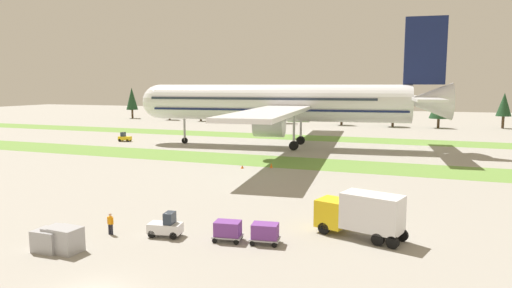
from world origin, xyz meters
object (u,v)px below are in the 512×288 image
object	(u,v)px
uld_container_1	(60,239)
uld_container_2	(66,240)
cargo_dolly_lead	(228,229)
ground_crew_marshaller	(110,223)
cargo_dolly_second	(265,232)
baggage_tug	(166,226)
taxiway_marker_0	(242,167)
pushback_tractor	(125,138)
catering_truck	(361,213)
taxiway_marker_1	(271,166)
airliner	(285,103)
uld_container_0	(49,240)

from	to	relation	value
uld_container_1	uld_container_2	distance (m)	0.67
cargo_dolly_lead	uld_container_1	size ratio (longest dim) A/B	1.20
ground_crew_marshaller	cargo_dolly_second	bearing A→B (deg)	6.84
baggage_tug	taxiway_marker_0	xyz separation A→B (m)	(-5.42, 29.44, -0.58)
cargo_dolly_second	pushback_tractor	bearing A→B (deg)	36.41
catering_truck	taxiway_marker_1	distance (m)	30.79
uld_container_2	ground_crew_marshaller	bearing A→B (deg)	83.92
airliner	baggage_tug	size ratio (longest dim) A/B	26.48
pushback_tractor	uld_container_0	distance (m)	65.25
uld_container_1	taxiway_marker_1	bearing A→B (deg)	83.97
ground_crew_marshaller	uld_container_1	world-z (taller)	uld_container_1
cargo_dolly_lead	catering_truck	distance (m)	10.41
cargo_dolly_second	ground_crew_marshaller	world-z (taller)	ground_crew_marshaller
airliner	pushback_tractor	distance (m)	35.12
ground_crew_marshaller	uld_container_1	bearing A→B (deg)	-108.44
airliner	catering_truck	world-z (taller)	airliner
cargo_dolly_lead	taxiway_marker_1	xyz separation A→B (m)	(-6.64, 30.61, -0.59)
cargo_dolly_lead	cargo_dolly_second	world-z (taller)	same
cargo_dolly_second	ground_crew_marshaller	xyz separation A→B (m)	(-12.27, -2.24, 0.03)
ground_crew_marshaller	uld_container_0	world-z (taller)	ground_crew_marshaller
pushback_tractor	taxiway_marker_1	size ratio (longest dim) A/B	4.08
cargo_dolly_second	uld_container_2	distance (m)	14.31
baggage_tug	uld_container_2	bearing A→B (deg)	129.62
baggage_tug	uld_container_0	bearing A→B (deg)	123.93
catering_truck	uld_container_2	size ratio (longest dim) A/B	3.66
taxiway_marker_0	cargo_dolly_lead	bearing A→B (deg)	-70.11
uld_container_0	uld_container_2	distance (m)	1.37
airliner	uld_container_0	size ratio (longest dim) A/B	36.55
cargo_dolly_second	catering_truck	xyz separation A→B (m)	(6.52, 3.96, 1.03)
cargo_dolly_lead	cargo_dolly_second	xyz separation A→B (m)	(2.87, 0.42, 0.00)
baggage_tug	airliner	bearing A→B (deg)	-1.52
pushback_tractor	cargo_dolly_second	bearing A→B (deg)	38.73
ground_crew_marshaller	catering_truck	bearing A→B (deg)	14.76
baggage_tug	cargo_dolly_lead	size ratio (longest dim) A/B	1.15
airliner	taxiway_marker_0	world-z (taller)	airliner
pushback_tractor	catering_truck	bearing A→B (deg)	44.75
baggage_tug	pushback_tractor	xyz separation A→B (m)	(-40.43, 49.92, 0.00)
airliner	cargo_dolly_lead	world-z (taller)	airliner
cargo_dolly_lead	pushback_tractor	world-z (taller)	pushback_tractor
baggage_tug	pushback_tractor	distance (m)	64.24
cargo_dolly_second	taxiway_marker_0	size ratio (longest dim) A/B	5.21
airliner	taxiway_marker_1	bearing A→B (deg)	-174.06
taxiway_marker_0	uld_container_1	bearing A→B (deg)	-90.21
cargo_dolly_lead	uld_container_2	size ratio (longest dim) A/B	1.20
catering_truck	taxiway_marker_0	world-z (taller)	catering_truck
airliner	taxiway_marker_1	world-z (taller)	airliner
catering_truck	uld_container_0	world-z (taller)	catering_truck
cargo_dolly_second	uld_container_1	bearing A→B (deg)	107.43
catering_truck	taxiway_marker_1	xyz separation A→B (m)	(-16.04, 26.23, -1.62)
cargo_dolly_lead	pushback_tractor	xyz separation A→B (m)	(-45.40, 49.20, -0.10)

